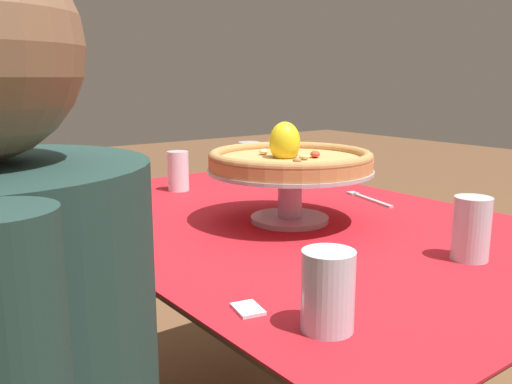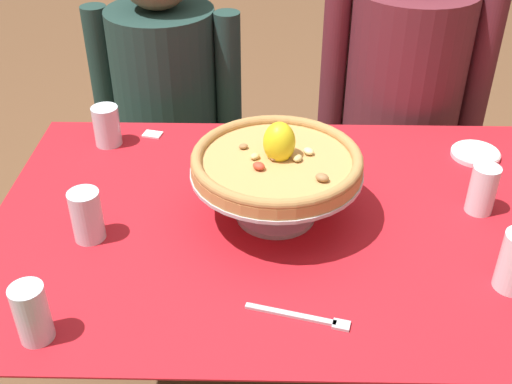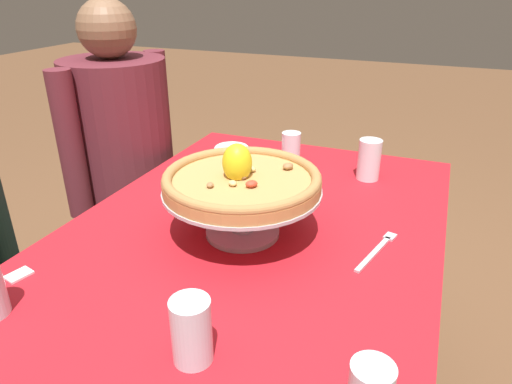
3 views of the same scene
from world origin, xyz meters
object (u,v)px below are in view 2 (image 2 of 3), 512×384
(water_glass_back_left, at_px, (107,128))
(diner_left, at_px, (169,124))
(side_plate, at_px, (476,153))
(pizza, at_px, (277,160))
(water_glass_side_right, at_px, (482,191))
(pizza_stand, at_px, (276,184))
(diner_right, at_px, (399,122))
(dinner_fork, at_px, (303,317))
(sugar_packet, at_px, (153,134))
(water_glass_side_left, at_px, (87,219))
(water_glass_front_left, at_px, (33,317))

(water_glass_back_left, height_order, diner_left, diner_left)
(side_plate, bearing_deg, water_glass_back_left, 177.29)
(pizza, relative_size, water_glass_side_right, 3.19)
(pizza_stand, relative_size, diner_right, 0.31)
(water_glass_side_right, bearing_deg, diner_right, 95.78)
(dinner_fork, relative_size, diner_left, 0.17)
(diner_left, distance_m, diner_right, 0.75)
(pizza_stand, relative_size, dinner_fork, 1.89)
(side_plate, height_order, sugar_packet, side_plate)
(pizza, distance_m, side_plate, 0.61)
(diner_left, height_order, diner_right, diner_right)
(water_glass_back_left, bearing_deg, dinner_fork, -52.12)
(side_plate, relative_size, dinner_fork, 0.63)
(water_glass_side_right, relative_size, sugar_packet, 2.32)
(water_glass_back_left, height_order, sugar_packet, water_glass_back_left)
(pizza, relative_size, dinner_fork, 1.86)
(water_glass_side_left, height_order, sugar_packet, water_glass_side_left)
(pizza_stand, xyz_separation_m, sugar_packet, (-0.34, 0.37, -0.08))
(water_glass_side_right, relative_size, water_glass_front_left, 0.99)
(pizza, height_order, water_glass_side_left, pizza)
(pizza, height_order, water_glass_front_left, pizza)
(water_glass_side_right, bearing_deg, water_glass_front_left, -155.59)
(sugar_packet, bearing_deg, pizza, -47.31)
(dinner_fork, distance_m, diner_left, 1.11)
(water_glass_side_left, height_order, water_glass_back_left, water_glass_side_left)
(side_plate, xyz_separation_m, sugar_packet, (-0.86, 0.09, -0.01))
(pizza, distance_m, diner_right, 0.81)
(pizza, height_order, diner_right, diner_right)
(pizza, relative_size, water_glass_front_left, 3.17)
(side_plate, xyz_separation_m, diner_left, (-0.87, 0.43, -0.15))
(pizza_stand, height_order, diner_right, diner_right)
(water_glass_side_left, relative_size, side_plate, 0.92)
(side_plate, bearing_deg, pizza_stand, -152.43)
(side_plate, height_order, diner_right, diner_right)
(pizza, distance_m, diner_left, 0.83)
(water_glass_back_left, bearing_deg, pizza, -35.38)
(pizza, xyz_separation_m, water_glass_back_left, (-0.45, 0.32, -0.10))
(water_glass_side_left, xyz_separation_m, dinner_fork, (0.45, -0.23, -0.05))
(sugar_packet, height_order, diner_left, diner_left)
(water_glass_side_left, relative_size, water_glass_front_left, 1.00)
(water_glass_back_left, relative_size, water_glass_front_left, 0.93)
(pizza_stand, distance_m, pizza, 0.06)
(sugar_packet, bearing_deg, water_glass_side_right, -22.76)
(side_plate, bearing_deg, diner_right, 107.49)
(side_plate, bearing_deg, pizza, -152.47)
(water_glass_side_right, relative_size, water_glass_back_left, 1.07)
(pizza_stand, distance_m, dinner_fork, 0.33)
(water_glass_side_left, xyz_separation_m, water_glass_back_left, (-0.05, 0.41, -0.00))
(water_glass_side_left, distance_m, side_plate, 0.99)
(pizza_stand, xyz_separation_m, water_glass_side_right, (0.47, 0.03, -0.03))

